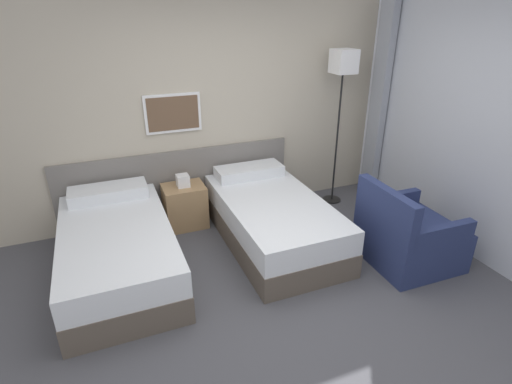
{
  "coord_description": "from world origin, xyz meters",
  "views": [
    {
      "loc": [
        -1.38,
        -2.46,
        2.39
      ],
      "look_at": [
        0.03,
        1.02,
        0.67
      ],
      "focal_mm": 28.0,
      "sensor_mm": 36.0,
      "label": 1
    }
  ],
  "objects_px": {
    "nightstand": "(185,205)",
    "floor_lamp": "(343,73)",
    "bed_near_door": "(118,249)",
    "armchair": "(408,238)",
    "bed_near_window": "(272,219)"
  },
  "relations": [
    {
      "from": "floor_lamp",
      "to": "nightstand",
      "type": "bearing_deg",
      "value": 177.98
    },
    {
      "from": "bed_near_door",
      "to": "floor_lamp",
      "type": "relative_size",
      "value": 0.97
    },
    {
      "from": "nightstand",
      "to": "floor_lamp",
      "type": "relative_size",
      "value": 0.33
    },
    {
      "from": "bed_near_door",
      "to": "armchair",
      "type": "xyz_separation_m",
      "value": [
        2.75,
        -0.89,
        0.01
      ]
    },
    {
      "from": "bed_near_window",
      "to": "floor_lamp",
      "type": "height_order",
      "value": "floor_lamp"
    },
    {
      "from": "bed_near_door",
      "to": "bed_near_window",
      "type": "height_order",
      "value": "same"
    },
    {
      "from": "nightstand",
      "to": "bed_near_window",
      "type": "bearing_deg",
      "value": -40.64
    },
    {
      "from": "bed_near_window",
      "to": "floor_lamp",
      "type": "distance_m",
      "value": 1.96
    },
    {
      "from": "bed_near_window",
      "to": "nightstand",
      "type": "height_order",
      "value": "nightstand"
    },
    {
      "from": "floor_lamp",
      "to": "armchair",
      "type": "xyz_separation_m",
      "value": [
        -0.08,
        -1.53,
        -1.42
      ]
    },
    {
      "from": "floor_lamp",
      "to": "armchair",
      "type": "bearing_deg",
      "value": -92.88
    },
    {
      "from": "bed_near_window",
      "to": "bed_near_door",
      "type": "bearing_deg",
      "value": 180.0
    },
    {
      "from": "bed_near_door",
      "to": "floor_lamp",
      "type": "distance_m",
      "value": 3.23
    },
    {
      "from": "bed_near_door",
      "to": "floor_lamp",
      "type": "xyz_separation_m",
      "value": [
        2.83,
        0.63,
        1.43
      ]
    },
    {
      "from": "nightstand",
      "to": "floor_lamp",
      "type": "distance_m",
      "value": 2.47
    }
  ]
}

